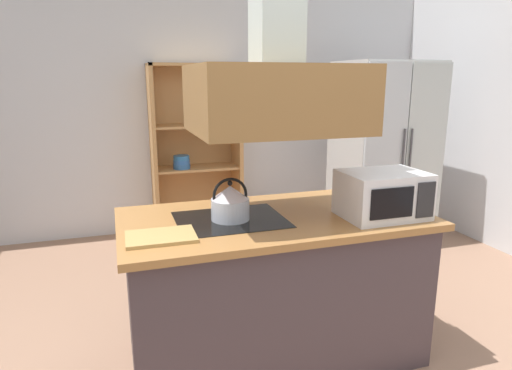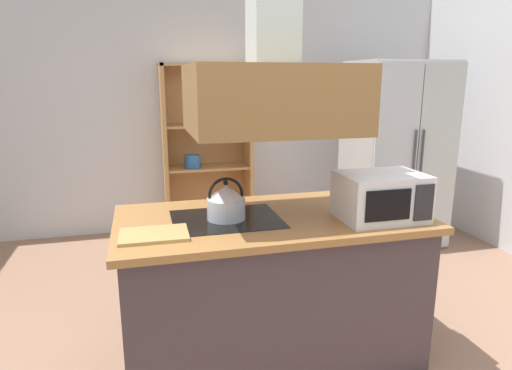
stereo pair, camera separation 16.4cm
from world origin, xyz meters
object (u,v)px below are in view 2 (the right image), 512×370
object	(u,v)px
dish_cabinet	(207,159)
microwave	(381,196)
cutting_board	(154,235)
kettle	(226,202)
refrigerator	(395,154)

from	to	relation	value
dish_cabinet	microwave	distance (m)	2.69
cutting_board	microwave	distance (m)	1.25
kettle	dish_cabinet	bearing A→B (deg)	84.23
refrigerator	cutting_board	world-z (taller)	refrigerator
refrigerator	dish_cabinet	size ratio (longest dim) A/B	1.01
refrigerator	cutting_board	distance (m)	3.03
dish_cabinet	cutting_board	world-z (taller)	dish_cabinet
refrigerator	microwave	distance (m)	2.18
dish_cabinet	refrigerator	bearing A→B (deg)	-24.09
refrigerator	kettle	xyz separation A→B (m)	(-2.05, -1.60, 0.08)
dish_cabinet	kettle	world-z (taller)	dish_cabinet
refrigerator	kettle	size ratio (longest dim) A/B	7.69
dish_cabinet	microwave	bearing A→B (deg)	-77.18
refrigerator	microwave	world-z (taller)	refrigerator
kettle	microwave	size ratio (longest dim) A/B	0.52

